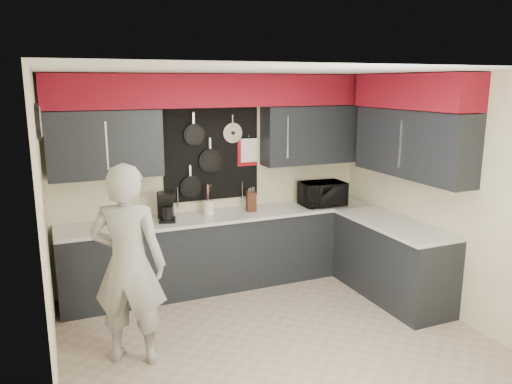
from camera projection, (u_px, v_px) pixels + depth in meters
name	position (u px, v px, depth m)	size (l,w,h in m)	color
ground	(273.00, 337.00, 5.00)	(4.00, 4.00, 0.00)	#B6A18E
back_wall_assembly	(219.00, 124.00, 6.01)	(4.00, 0.36, 2.60)	#F4E9BC
right_wall_assembly	(416.00, 133.00, 5.52)	(0.36, 3.50, 2.60)	#F4E9BC
left_wall_assembly	(46.00, 232.00, 3.96)	(0.05, 3.50, 2.60)	#F4E9BC
base_cabinets	(271.00, 253.00, 6.10)	(3.95, 2.20, 0.92)	black
microwave	(322.00, 194.00, 6.50)	(0.56, 0.38, 0.31)	black
knife_block	(251.00, 202.00, 6.21)	(0.11, 0.11, 0.25)	#371D11
utensil_crock	(209.00, 207.00, 6.08)	(0.13, 0.13, 0.17)	white
coffee_maker	(166.00, 206.00, 5.77)	(0.24, 0.27, 0.34)	black
person	(129.00, 265.00, 4.41)	(0.67, 0.44, 1.83)	#9F9F9D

